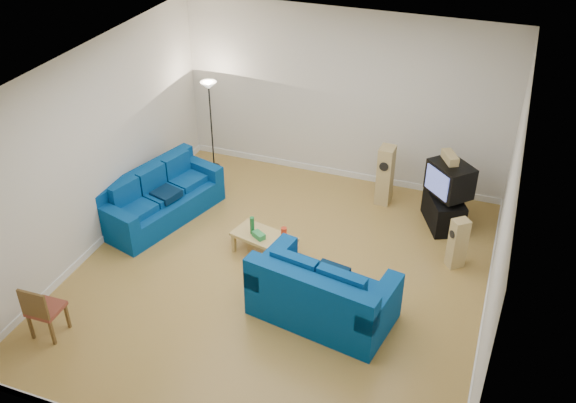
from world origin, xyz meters
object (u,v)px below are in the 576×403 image
(sofa_loveseat, at_px, (321,297))
(coffee_table, at_px, (264,238))
(tv_stand, at_px, (443,210))
(sofa_three_seat, at_px, (159,201))
(television, at_px, (450,179))

(sofa_loveseat, relative_size, coffee_table, 1.90)
(sofa_loveseat, xyz_separation_m, tv_stand, (1.22, 2.91, -0.09))
(sofa_three_seat, distance_m, television, 4.87)
(coffee_table, height_order, television, television)
(sofa_loveseat, relative_size, television, 2.42)
(sofa_three_seat, distance_m, coffee_table, 2.13)
(sofa_three_seat, height_order, sofa_loveseat, sofa_loveseat)
(sofa_loveseat, distance_m, tv_stand, 3.16)
(tv_stand, distance_m, television, 0.64)
(coffee_table, bearing_deg, sofa_loveseat, -39.98)
(sofa_three_seat, height_order, coffee_table, sofa_three_seat)
(sofa_three_seat, relative_size, tv_stand, 2.64)
(tv_stand, bearing_deg, sofa_three_seat, -97.73)
(sofa_three_seat, bearing_deg, tv_stand, 123.68)
(television, bearing_deg, tv_stand, 165.67)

